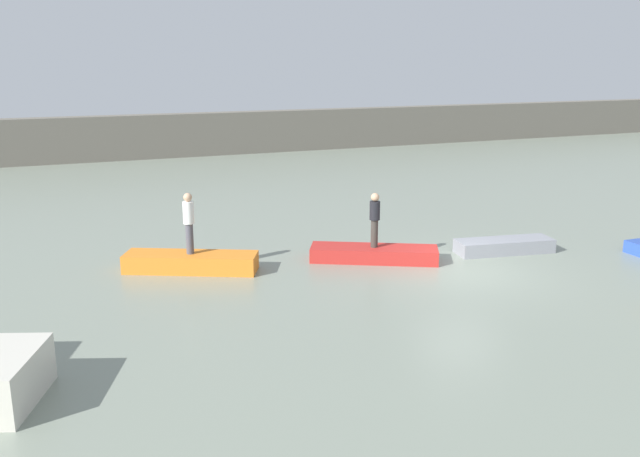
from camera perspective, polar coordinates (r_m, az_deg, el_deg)
The scene contains 7 objects.
ground_plane at distance 20.33m, azimuth 11.88°, elevation -3.62°, with size 120.00×120.00×0.00m, color gray.
embankment_wall at distance 44.59m, azimuth -8.04°, elevation 7.97°, with size 80.00×1.20×2.70m, color #666056.
rowboat_orange at distance 20.28m, azimuth -10.85°, elevation -2.82°, with size 3.89×1.02×0.53m, color orange.
rowboat_red at distance 20.99m, azimuth 4.58°, elevation -2.15°, with size 3.91×1.04×0.44m, color red.
rowboat_grey at distance 22.59m, azimuth 15.30°, elevation -1.42°, with size 3.16×0.93×0.44m, color gray.
person_white_shirt at distance 19.95m, azimuth -11.02°, elevation 0.73°, with size 0.32×0.32×1.81m.
person_dark_shirt at distance 20.69m, azimuth 4.64°, elevation 0.99°, with size 0.32×0.32×1.70m.
Camera 1 is at (-11.10, -15.88, 6.14)m, focal length 37.88 mm.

